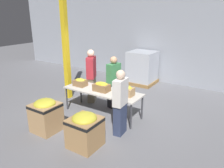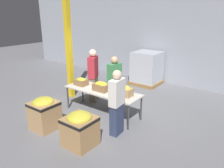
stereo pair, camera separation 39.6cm
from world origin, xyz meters
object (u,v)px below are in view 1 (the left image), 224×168
(sorting_table, at_px, (102,92))
(volunteer_2, at_px, (114,82))
(banana_box_2, at_px, (125,90))
(pallet_stack_0, at_px, (142,68))
(donation_bin_0, at_px, (46,114))
(support_pillar, at_px, (65,40))
(donation_bin_1, at_px, (85,129))
(banana_box_1, at_px, (102,87))
(volunteer_1, at_px, (120,103))
(volunteer_0, at_px, (91,76))
(banana_box_0, at_px, (80,82))

(sorting_table, xyz_separation_m, volunteer_2, (-0.02, 0.63, 0.12))
(banana_box_2, bearing_deg, pallet_stack_0, 107.61)
(banana_box_2, relative_size, donation_bin_0, 0.55)
(volunteer_2, bearing_deg, support_pillar, -71.99)
(donation_bin_1, bearing_deg, donation_bin_0, 180.00)
(banana_box_1, height_order, support_pillar, support_pillar)
(banana_box_1, height_order, banana_box_2, banana_box_2)
(volunteer_1, bearing_deg, volunteer_0, 50.60)
(banana_box_0, distance_m, support_pillar, 1.57)
(banana_box_1, height_order, volunteer_1, volunteer_1)
(banana_box_2, bearing_deg, support_pillar, 170.51)
(banana_box_2, xyz_separation_m, support_pillar, (-2.51, 0.42, 1.11))
(sorting_table, relative_size, pallet_stack_0, 1.74)
(banana_box_1, xyz_separation_m, pallet_stack_0, (-0.32, 3.36, -0.21))
(donation_bin_1, xyz_separation_m, support_pillar, (-2.39, 1.99, 1.57))
(banana_box_2, bearing_deg, banana_box_0, -177.80)
(sorting_table, distance_m, banana_box_0, 0.82)
(banana_box_1, relative_size, support_pillar, 0.11)
(volunteer_0, bearing_deg, volunteer_1, 30.18)
(banana_box_2, height_order, volunteer_2, volunteer_2)
(donation_bin_0, height_order, pallet_stack_0, pallet_stack_0)
(support_pillar, bearing_deg, banana_box_0, -26.07)
(volunteer_2, bearing_deg, volunteer_1, 49.92)
(banana_box_2, xyz_separation_m, volunteer_1, (0.26, -0.68, -0.08))
(volunteer_2, height_order, donation_bin_1, volunteer_2)
(banana_box_0, bearing_deg, volunteer_0, 96.53)
(support_pillar, bearing_deg, donation_bin_1, -39.78)
(volunteer_0, xyz_separation_m, donation_bin_0, (0.23, -2.17, -0.42))
(donation_bin_1, bearing_deg, volunteer_2, 106.15)
(donation_bin_0, bearing_deg, banana_box_0, 95.80)
(volunteer_2, xyz_separation_m, donation_bin_0, (-0.63, -2.18, -0.36))
(volunteer_2, relative_size, support_pillar, 0.41)
(donation_bin_1, bearing_deg, pallet_stack_0, 100.79)
(support_pillar, bearing_deg, sorting_table, -13.94)
(volunteer_0, bearing_deg, sorting_table, 29.36)
(volunteer_0, bearing_deg, banana_box_0, -18.92)
(banana_box_2, height_order, volunteer_1, volunteer_1)
(banana_box_1, xyz_separation_m, banana_box_2, (0.72, 0.07, 0.01))
(sorting_table, distance_m, volunteer_1, 1.19)
(sorting_table, distance_m, volunteer_2, 0.64)
(donation_bin_0, bearing_deg, pallet_stack_0, 86.08)
(sorting_table, height_order, banana_box_2, banana_box_2)
(banana_box_0, relative_size, banana_box_2, 0.82)
(sorting_table, relative_size, donation_bin_1, 2.90)
(sorting_table, distance_m, donation_bin_0, 1.69)
(pallet_stack_0, bearing_deg, volunteer_2, -83.72)
(donation_bin_0, bearing_deg, volunteer_1, 28.62)
(volunteer_0, bearing_deg, donation_bin_0, -19.43)
(volunteer_2, distance_m, pallet_stack_0, 2.70)
(sorting_table, bearing_deg, banana_box_0, -177.40)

